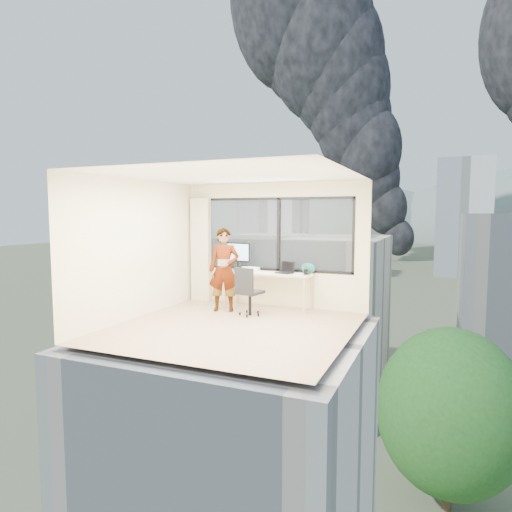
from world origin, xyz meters
The scene contains 25 objects.
floor centered at (0.00, 0.00, 0.00)m, with size 4.00×4.00×0.01m, color tan.
ceiling centered at (0.00, 0.00, 2.60)m, with size 4.00×4.00×0.01m, color white.
wall_front centered at (0.00, -2.00, 1.30)m, with size 4.00×0.01×2.60m, color #F8EDC0.
wall_left centered at (-2.00, 0.00, 1.30)m, with size 0.01×4.00×2.60m, color #F8EDC0.
wall_right centered at (2.00, 0.00, 1.30)m, with size 0.01×4.00×2.60m, color #F8EDC0.
window_wall centered at (0.05, 2.00, 1.52)m, with size 3.30×0.16×1.55m, color black, non-canonical shape.
curtain centered at (-1.72, 1.88, 1.15)m, with size 0.45×0.14×2.30m, color #F3E8BE.
desk centered at (0.00, 1.66, 0.38)m, with size 1.80×0.60×0.75m, color #D4B18E.
chair centered at (-0.10, 0.93, 0.48)m, with size 0.49×0.49×0.96m, color black, non-canonical shape.
person centered at (-0.73, 1.09, 0.84)m, with size 0.61×0.40×1.67m, color #2D2D33.
monitor centered at (-0.74, 1.78, 1.05)m, with size 0.60×0.13×0.60m, color black, non-canonical shape.
game_console centered at (-0.47, 1.83, 0.79)m, with size 0.31×0.26×0.07m, color white.
laptop centered at (0.34, 1.68, 0.86)m, with size 0.33×0.35×0.22m, color black, non-canonical shape.
cellphone centered at (-0.67, 1.51, 0.76)m, with size 0.10×0.05×0.01m, color black.
pen_cup centered at (0.80, 1.66, 0.80)m, with size 0.09×0.09×0.11m, color black.
handbag centered at (0.80, 1.82, 0.86)m, with size 0.28×0.14×0.21m, color #0D534C.
exterior_ground centered at (0.00, 120.00, -14.00)m, with size 400.00×400.00×0.04m, color #515B3D.
near_bldg_a centered at (-9.00, 30.00, -7.00)m, with size 16.00×12.00×14.00m, color #ECE2C6.
far_tower_a centered at (-35.00, 95.00, 0.00)m, with size 14.00×14.00×28.00m, color silver.
far_tower_b centered at (8.00, 120.00, 1.00)m, with size 13.00×13.00×30.00m, color silver.
far_tower_d centered at (-60.00, 150.00, -3.00)m, with size 16.00×14.00×22.00m, color silver.
hill_a centered at (-120.00, 320.00, -14.00)m, with size 288.00×216.00×90.00m, color slate.
tree_a centered at (-16.00, 22.00, -10.00)m, with size 7.00×7.00×8.00m, color #1F531B, non-canonical shape.
tree_b centered at (4.00, 18.00, -9.50)m, with size 7.60×7.60×9.00m, color #1F531B, non-canonical shape.
smoke_plume_a centered at (-10.00, 150.00, 39.00)m, with size 40.00×24.00×90.00m, color black, non-canonical shape.
Camera 1 is at (3.28, -6.76, 1.95)m, focal length 30.99 mm.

